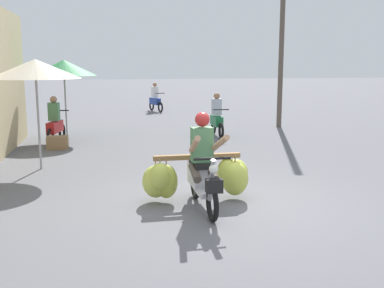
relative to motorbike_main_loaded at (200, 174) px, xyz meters
The scene contains 9 objects.
ground_plane 0.67m from the motorbike_main_loaded, 27.28° to the right, with size 120.00×120.00×0.00m, color slate.
motorbike_main_loaded is the anchor object (origin of this frame).
motorbike_distant_ahead_left 14.85m from the motorbike_main_loaded, 87.12° to the left, with size 0.67×1.57×1.40m.
motorbike_distant_ahead_right 7.15m from the motorbike_main_loaded, 74.30° to the left, with size 0.50×1.62×1.40m.
motorbike_distant_far_ahead 7.08m from the motorbike_main_loaded, 115.56° to the left, with size 0.57×1.60×1.40m.
market_umbrella_near_shop 8.04m from the motorbike_main_loaded, 111.01° to the left, with size 1.99×1.99×2.44m.
market_umbrella_further_along 4.66m from the motorbike_main_loaded, 134.31° to the left, with size 1.95×1.95×2.43m.
produce_crate 6.21m from the motorbike_main_loaded, 117.99° to the left, with size 0.56×0.40×0.36m, color olive.
utility_pole 10.20m from the motorbike_main_loaded, 61.19° to the left, with size 0.18×0.18×6.70m, color brown.
Camera 1 is at (-1.88, -7.05, 2.35)m, focal length 42.33 mm.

